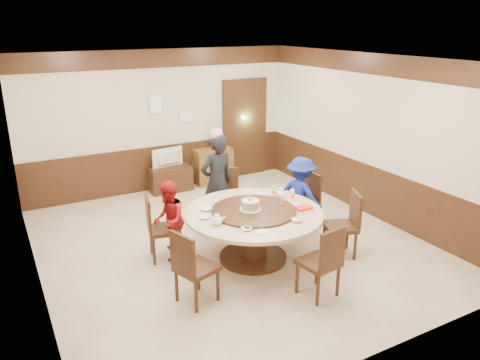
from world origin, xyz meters
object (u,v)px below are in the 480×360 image
person_red (169,220)px  shrimp_platter (303,209)px  side_cabinet (213,166)px  thermos (215,140)px  television (169,158)px  person_blue (300,195)px  birthday_cake (250,205)px  banquet_table (253,225)px  person_standing (217,183)px  tv_stand (170,179)px

person_red → shrimp_platter: bearing=81.7°
shrimp_platter → side_cabinet: 3.73m
person_red → thermos: 3.45m
shrimp_platter → television: size_ratio=0.45×
person_blue → television: size_ratio=1.91×
person_red → side_cabinet: 3.40m
person_red → television: person_red is taller
television → birthday_cake: bearing=81.7°
birthday_cake → side_cabinet: 3.54m
banquet_table → person_standing: size_ratio=1.21×
person_red → tv_stand: person_red is taller
person_standing → person_blue: 1.36m
person_red → thermos: bearing=164.3°
banquet_table → tv_stand: (-0.02, 3.35, -0.28)m
person_blue → side_cabinet: bearing=-16.5°
birthday_cake → thermos: thermos is taller
shrimp_platter → television: (-0.66, 3.66, -0.09)m
person_standing → shrimp_platter: person_standing is taller
shrimp_platter → television: television is taller
person_standing → shrimp_platter: 1.63m
banquet_table → person_red: person_red is taller
banquet_table → thermos: thermos is taller
television → person_standing: bearing=82.8°
tv_stand → person_blue: bearing=-68.2°
person_blue → shrimp_platter: bearing=126.8°
person_standing → tv_stand: 2.23m
person_red → shrimp_platter: (1.68, -0.95, 0.19)m
birthday_cake → tv_stand: 3.38m
birthday_cake → tv_stand: (0.02, 3.33, -0.60)m
television → person_blue: bearing=103.9°
banquet_table → person_blue: person_blue is taller
tv_stand → birthday_cake: bearing=-90.4°
person_standing → shrimp_platter: (0.63, -1.51, -0.04)m
person_blue → television: person_blue is taller
person_standing → banquet_table: bearing=83.9°
side_cabinet → shrimp_platter: bearing=-95.1°
side_cabinet → thermos: (0.06, 0.00, 0.56)m
person_standing → person_red: (-1.05, -0.56, -0.23)m
shrimp_platter → side_cabinet: shrimp_platter is taller
shrimp_platter → person_blue: bearing=56.7°
birthday_cake → shrimp_platter: size_ratio=1.03×
tv_stand → side_cabinet: side_cabinet is taller
person_blue → side_cabinet: person_blue is taller
person_standing → birthday_cake: (-0.05, -1.18, 0.04)m
tv_stand → banquet_table: bearing=-89.7°
person_red → television: size_ratio=1.75×
person_red → side_cabinet: bearing=165.0°
birthday_cake → television: bearing=89.6°
banquet_table → tv_stand: 3.36m
person_blue → thermos: 2.94m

